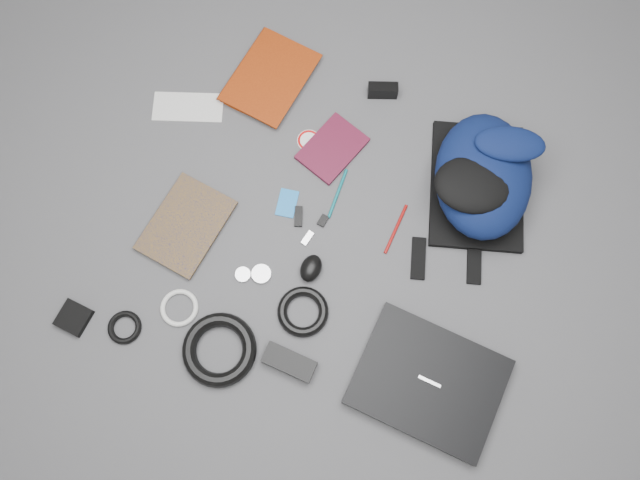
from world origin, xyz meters
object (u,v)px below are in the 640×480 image
at_px(dvd_case, 332,149).
at_px(compact_camera, 383,90).
at_px(backpack, 483,176).
at_px(textbook_red, 240,63).
at_px(mouse, 311,268).
at_px(power_brick, 289,362).
at_px(pouch, 74,318).
at_px(laptop, 428,382).
at_px(comic_book, 158,210).

xyz_separation_m(dvd_case, compact_camera, (0.07, 0.23, 0.02)).
distance_m(backpack, textbook_red, 0.81).
height_order(mouse, power_brick, mouse).
xyz_separation_m(backpack, textbook_red, (-0.81, 0.08, -0.07)).
distance_m(compact_camera, pouch, 1.11).
bearing_deg(textbook_red, mouse, -42.35).
distance_m(laptop, dvd_case, 0.72).
bearing_deg(backpack, compact_camera, 136.33).
distance_m(laptop, power_brick, 0.37).
bearing_deg(mouse, comic_book, -178.86).
distance_m(comic_book, dvd_case, 0.54).
bearing_deg(laptop, power_brick, -162.85).
bearing_deg(comic_book, compact_camera, 58.81).
bearing_deg(compact_camera, power_brick, -107.49).
height_order(comic_book, compact_camera, compact_camera).
bearing_deg(backpack, laptop, -101.91).
bearing_deg(compact_camera, dvd_case, -128.86).
height_order(textbook_red, compact_camera, compact_camera).
bearing_deg(compact_camera, comic_book, -149.03).
relative_size(laptop, power_brick, 2.65).
distance_m(backpack, mouse, 0.55).
bearing_deg(pouch, laptop, 13.95).
bearing_deg(comic_book, power_brick, -19.43).
xyz_separation_m(backpack, dvd_case, (-0.43, -0.06, -0.08)).
relative_size(backpack, dvd_case, 2.20).
relative_size(laptop, pouch, 4.65).
distance_m(textbook_red, compact_camera, 0.45).
relative_size(backpack, textbook_red, 1.48).
distance_m(textbook_red, comic_book, 0.53).
xyz_separation_m(backpack, mouse, (-0.34, -0.42, -0.07)).
bearing_deg(pouch, mouse, 35.99).
relative_size(textbook_red, comic_book, 1.08).
xyz_separation_m(mouse, pouch, (-0.54, -0.39, -0.01)).
height_order(comic_book, dvd_case, comic_book).
xyz_separation_m(textbook_red, dvd_case, (0.37, -0.14, -0.01)).
relative_size(dvd_case, power_brick, 1.35).
bearing_deg(pouch, comic_book, 80.26).
bearing_deg(comic_book, pouch, -94.89).
relative_size(comic_book, dvd_case, 1.38).
height_order(laptop, textbook_red, laptop).
bearing_deg(mouse, pouch, -145.38).
height_order(mouse, pouch, mouse).
bearing_deg(dvd_case, backpack, 24.62).
bearing_deg(mouse, textbook_red, 131.43).
xyz_separation_m(mouse, power_brick, (0.05, -0.26, -0.00)).
relative_size(laptop, textbook_red, 1.32).
relative_size(dvd_case, compact_camera, 2.13).
xyz_separation_m(laptop, dvd_case, (-0.51, 0.52, -0.01)).
height_order(backpack, comic_book, backpack).
bearing_deg(laptop, compact_camera, 121.55).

